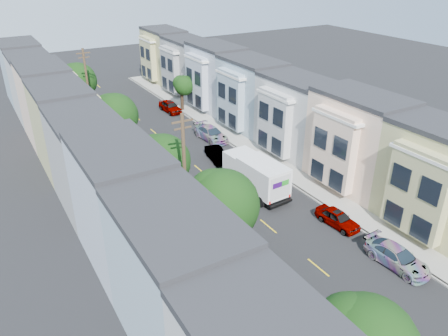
# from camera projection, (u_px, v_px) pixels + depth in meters

# --- Properties ---
(ground) EXTENTS (160.00, 160.00, 0.00)m
(ground) POSITION_uv_depth(u_px,v_px,m) (268.00, 226.00, 35.37)
(ground) COLOR black
(ground) RESTS_ON ground
(road_slab) EXTENTS (12.00, 70.00, 0.02)m
(road_slab) POSITION_uv_depth(u_px,v_px,m) (186.00, 159.00, 46.92)
(road_slab) COLOR black
(road_slab) RESTS_ON ground
(curb_left) EXTENTS (0.30, 70.00, 0.15)m
(curb_left) POSITION_uv_depth(u_px,v_px,m) (133.00, 171.00, 44.13)
(curb_left) COLOR gray
(curb_left) RESTS_ON ground
(curb_right) EXTENTS (0.30, 70.00, 0.15)m
(curb_right) POSITION_uv_depth(u_px,v_px,m) (234.00, 147.00, 49.66)
(curb_right) COLOR gray
(curb_right) RESTS_ON ground
(sidewalk_left) EXTENTS (2.60, 70.00, 0.15)m
(sidewalk_left) POSITION_uv_depth(u_px,v_px,m) (120.00, 174.00, 43.54)
(sidewalk_left) COLOR gray
(sidewalk_left) RESTS_ON ground
(sidewalk_right) EXTENTS (2.60, 70.00, 0.15)m
(sidewalk_right) POSITION_uv_depth(u_px,v_px,m) (244.00, 144.00, 50.25)
(sidewalk_right) COLOR gray
(sidewalk_right) RESTS_ON ground
(centerline) EXTENTS (0.12, 70.00, 0.01)m
(centerline) POSITION_uv_depth(u_px,v_px,m) (186.00, 159.00, 46.93)
(centerline) COLOR gold
(centerline) RESTS_ON ground
(townhouse_row_left) EXTENTS (5.00, 70.00, 8.50)m
(townhouse_row_left) POSITION_uv_depth(u_px,v_px,m) (82.00, 184.00, 41.83)
(townhouse_row_left) COLOR silver
(townhouse_row_left) RESTS_ON ground
(townhouse_row_right) EXTENTS (5.00, 70.00, 8.50)m
(townhouse_row_right) POSITION_uv_depth(u_px,v_px,m) (270.00, 138.00, 52.02)
(townhouse_row_right) COLOR silver
(townhouse_row_right) RESTS_ON ground
(tree_b) EXTENTS (4.70, 4.70, 7.99)m
(tree_b) POSITION_uv_depth(u_px,v_px,m) (222.00, 206.00, 27.46)
(tree_b) COLOR black
(tree_b) RESTS_ON ground
(tree_c) EXTENTS (4.54, 4.54, 7.05)m
(tree_c) POSITION_uv_depth(u_px,v_px,m) (162.00, 162.00, 35.20)
(tree_c) COLOR black
(tree_c) RESTS_ON ground
(tree_d) EXTENTS (4.70, 4.70, 7.31)m
(tree_d) POSITION_uv_depth(u_px,v_px,m) (114.00, 116.00, 44.40)
(tree_d) COLOR black
(tree_d) RESTS_ON ground
(tree_e) EXTENTS (4.66, 4.66, 7.48)m
(tree_e) POSITION_uv_depth(u_px,v_px,m) (78.00, 81.00, 55.76)
(tree_e) COLOR black
(tree_e) RESTS_ON ground
(tree_far_r) EXTENTS (2.76, 2.76, 4.90)m
(tree_far_r) POSITION_uv_depth(u_px,v_px,m) (183.00, 86.00, 59.77)
(tree_far_r) COLOR black
(tree_far_r) RESTS_ON ground
(utility_pole_near) EXTENTS (1.60, 0.26, 10.00)m
(utility_pole_near) POSITION_uv_depth(u_px,v_px,m) (185.00, 179.00, 31.74)
(utility_pole_near) COLOR #42301E
(utility_pole_near) RESTS_ON ground
(utility_pole_far) EXTENTS (1.60, 0.26, 10.00)m
(utility_pole_far) POSITION_uv_depth(u_px,v_px,m) (89.00, 91.00, 51.77)
(utility_pole_far) COLOR #42301E
(utility_pole_far) RESTS_ON ground
(fedex_truck) EXTENTS (2.68, 6.97, 3.34)m
(fedex_truck) POSITION_uv_depth(u_px,v_px,m) (256.00, 174.00, 39.62)
(fedex_truck) COLOR silver
(fedex_truck) RESTS_ON ground
(lead_sedan) EXTENTS (2.02, 4.12, 1.31)m
(lead_sedan) POSITION_uv_depth(u_px,v_px,m) (216.00, 155.00, 46.32)
(lead_sedan) COLOR black
(lead_sedan) RESTS_ON ground
(parked_left_b) EXTENTS (2.09, 4.36, 1.27)m
(parked_left_b) POSITION_uv_depth(u_px,v_px,m) (268.00, 292.00, 27.67)
(parked_left_b) COLOR black
(parked_left_b) RESTS_ON ground
(parked_left_c) EXTENTS (2.18, 4.84, 1.43)m
(parked_left_c) POSITION_uv_depth(u_px,v_px,m) (204.00, 225.00, 34.22)
(parked_left_c) COLOR silver
(parked_left_c) RESTS_ON ground
(parked_left_d) EXTENTS (2.35, 5.15, 1.52)m
(parked_left_d) POSITION_uv_depth(u_px,v_px,m) (153.00, 173.00, 42.27)
(parked_left_d) COLOR #480C16
(parked_left_d) RESTS_ON ground
(parked_right_a) EXTENTS (2.22, 4.81, 1.42)m
(parked_right_a) POSITION_uv_depth(u_px,v_px,m) (397.00, 257.00, 30.68)
(parked_right_a) COLOR #494949
(parked_right_a) RESTS_ON ground
(parked_right_b) EXTENTS (1.93, 4.25, 1.34)m
(parked_right_b) POSITION_uv_depth(u_px,v_px,m) (338.00, 218.00, 35.22)
(parked_right_b) COLOR #B1AFC4
(parked_right_b) RESTS_ON ground
(parked_right_c) EXTENTS (2.41, 5.20, 1.53)m
(parked_right_c) POSITION_uv_depth(u_px,v_px,m) (211.00, 134.00, 51.35)
(parked_right_c) COLOR black
(parked_right_c) RESTS_ON ground
(parked_right_d) EXTENTS (2.00, 4.77, 1.53)m
(parked_right_d) POSITION_uv_depth(u_px,v_px,m) (170.00, 107.00, 60.31)
(parked_right_d) COLOR black
(parked_right_d) RESTS_ON ground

